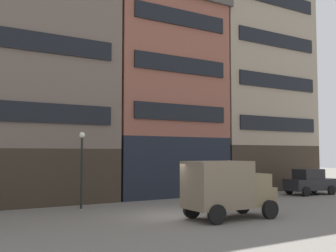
# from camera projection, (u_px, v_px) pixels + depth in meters

# --- Properties ---
(ground_plane) EXTENTS (120.00, 120.00, 0.00)m
(ground_plane) POSITION_uv_depth(u_px,v_px,m) (181.00, 216.00, 19.29)
(ground_plane) COLOR slate
(building_center_left) EXTENTS (10.08, 6.03, 15.52)m
(building_center_left) POSITION_uv_depth(u_px,v_px,m) (32.00, 74.00, 25.03)
(building_center_left) COLOR #33281E
(building_center_left) RESTS_ON ground_plane
(building_center_right) EXTENTS (9.02, 6.03, 14.30)m
(building_center_right) POSITION_uv_depth(u_px,v_px,m) (160.00, 95.00, 29.84)
(building_center_right) COLOR black
(building_center_right) RESTS_ON ground_plane
(building_far_right) EXTENTS (10.18, 6.03, 17.55)m
(building_far_right) POSITION_uv_depth(u_px,v_px,m) (253.00, 84.00, 34.81)
(building_far_right) COLOR #33281E
(building_far_right) RESTS_ON ground_plane
(delivery_truck_near) EXTENTS (4.40, 2.24, 2.62)m
(delivery_truck_near) POSITION_uv_depth(u_px,v_px,m) (228.00, 187.00, 18.57)
(delivery_truck_near) COLOR #7A6B4C
(delivery_truck_near) RESTS_ON ground_plane
(sedan_dark) EXTENTS (3.85, 2.17, 1.83)m
(sedan_dark) POSITION_uv_depth(u_px,v_px,m) (310.00, 182.00, 29.33)
(sedan_dark) COLOR black
(sedan_dark) RESTS_ON ground_plane
(streetlamp_curbside) EXTENTS (0.32, 0.32, 4.12)m
(streetlamp_curbside) POSITION_uv_depth(u_px,v_px,m) (82.00, 159.00, 22.05)
(streetlamp_curbside) COLOR black
(streetlamp_curbside) RESTS_ON ground_plane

